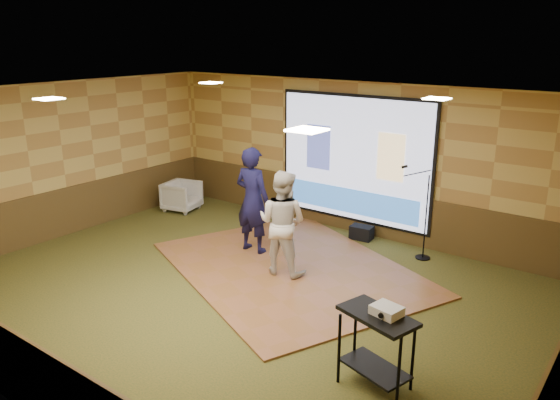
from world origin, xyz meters
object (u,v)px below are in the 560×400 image
Objects in this scene: mic_stand at (422,232)px; banquet_chair at (182,196)px; dance_floor at (290,268)px; projector at (387,310)px; projector_screen at (353,160)px; player_left at (253,200)px; av_table at (377,337)px; player_right at (282,223)px; duffel_bag at (362,232)px.

mic_stand reaches higher than banquet_chair.
mic_stand is at bearing -96.44° from banquet_chair.
dance_floor is 14.48× the size of projector.
banquet_chair is at bearing -164.19° from projector_screen.
projector_screen is 2.00× the size of mic_stand.
player_left is 4.35m from projector.
av_table is at bearing -98.65° from mic_stand.
projector_screen is at bearing -96.60° from player_right.
banquet_chair is (-5.45, -0.62, -0.16)m from mic_stand.
player_left is 6.26× the size of projector.
player_right is at bearing -92.52° from dance_floor.
projector is at bearing -36.40° from dance_floor.
mic_stand is 3.90× the size of duffel_bag.
projector_screen is at bearing -115.41° from player_left.
projector is at bearing 138.03° from player_right.
projector_screen is at bearing 146.59° from duffel_bag.
projector is 0.72× the size of duffel_bag.
banquet_chair is 1.72× the size of duffel_bag.
dance_floor is at bearing -119.94° from banquet_chair.
projector is 0.42× the size of banquet_chair.
projector_screen reaches higher than duffel_bag.
player_left reaches higher than duffel_bag.
player_left reaches higher than banquet_chair.
banquet_chair is at bearing 153.57° from av_table.
duffel_bag reaches higher than dance_floor.
projector is (2.73, -2.01, 0.95)m from dance_floor.
projector_screen is at bearing 92.69° from dance_floor.
projector_screen is 10.77× the size of projector.
dance_floor is (0.11, -2.26, -1.46)m from projector_screen.
banquet_chair is (-2.88, 0.96, -0.66)m from player_left.
projector_screen is at bearing 140.66° from mic_stand.
player_right reaches higher than duffel_bag.
dance_floor is at bearing -97.88° from duffel_bag.
player_left is 2.35m from duffel_bag.
av_table is (2.64, -2.05, 0.61)m from dance_floor.
av_table is 2.96× the size of projector.
player_left is 1.11× the size of player_right.
player_right is 2.38m from duffel_bag.
duffel_bag is (0.28, 2.01, 0.12)m from dance_floor.
dance_floor is at bearing 142.16° from av_table.
av_table is 1.25× the size of banquet_chair.
banquet_chair is at bearing 162.96° from dance_floor.
player_right reaches higher than av_table.
mic_stand is at bearing -150.05° from player_left.
player_right is (0.99, -0.45, -0.09)m from player_left.
projector_screen is 7.80× the size of duffel_bag.
projector_screen is at bearing -87.08° from banquet_chair.
projector is (3.73, -2.24, -0.03)m from player_left.
banquet_chair is (-6.61, 3.20, -0.63)m from projector.
duffel_bag is at bearing 120.24° from av_table.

